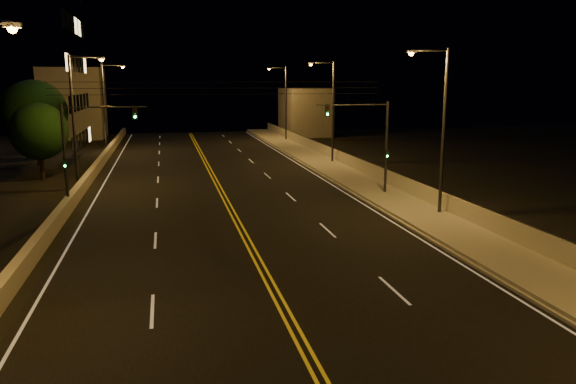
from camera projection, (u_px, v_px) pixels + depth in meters
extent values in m
cube|color=black|center=(243.00, 233.00, 29.59)|extent=(18.00, 120.00, 0.02)
cube|color=#9D9883|center=(432.00, 219.00, 31.84)|extent=(3.60, 120.00, 0.30)
cube|color=#9D9883|center=(401.00, 222.00, 31.46)|extent=(0.14, 120.00, 0.15)
cube|color=#AFA892|center=(459.00, 207.00, 32.06)|extent=(0.30, 120.00, 1.00)
cube|color=#AFA892|center=(45.00, 235.00, 27.45)|extent=(0.45, 120.00, 0.88)
cube|color=gray|center=(305.00, 112.00, 82.59)|extent=(6.00, 10.00, 6.81)
cube|color=gray|center=(74.00, 103.00, 77.77)|extent=(8.00, 8.00, 9.64)
cylinder|color=black|center=(459.00, 198.00, 31.96)|extent=(0.06, 120.00, 0.06)
cube|color=silver|center=(71.00, 242.00, 27.78)|extent=(0.12, 116.00, 0.00)
cube|color=silver|center=(395.00, 224.00, 31.40)|extent=(0.12, 116.00, 0.00)
cube|color=gold|center=(240.00, 233.00, 29.56)|extent=(0.12, 116.00, 0.00)
cube|color=gold|center=(246.00, 232.00, 29.62)|extent=(0.12, 116.00, 0.00)
cube|color=silver|center=(152.00, 310.00, 19.54)|extent=(0.12, 3.00, 0.00)
cube|color=silver|center=(155.00, 240.00, 28.16)|extent=(0.12, 3.00, 0.00)
cube|color=silver|center=(157.00, 203.00, 36.78)|extent=(0.12, 3.00, 0.00)
cube|color=silver|center=(158.00, 180.00, 45.40)|extent=(0.12, 3.00, 0.00)
cube|color=silver|center=(159.00, 164.00, 54.02)|extent=(0.12, 3.00, 0.00)
cube|color=silver|center=(159.00, 152.00, 62.65)|extent=(0.12, 3.00, 0.00)
cube|color=silver|center=(160.00, 144.00, 71.27)|extent=(0.12, 3.00, 0.00)
cube|color=silver|center=(160.00, 137.00, 79.89)|extent=(0.12, 3.00, 0.00)
cube|color=silver|center=(394.00, 290.00, 21.44)|extent=(0.12, 3.00, 0.00)
cube|color=silver|center=(327.00, 230.00, 30.06)|extent=(0.12, 3.00, 0.00)
cube|color=silver|center=(291.00, 197.00, 38.68)|extent=(0.12, 3.00, 0.00)
cube|color=silver|center=(267.00, 176.00, 47.30)|extent=(0.12, 3.00, 0.00)
cube|color=silver|center=(251.00, 161.00, 55.92)|extent=(0.12, 3.00, 0.00)
cube|color=silver|center=(239.00, 150.00, 64.54)|extent=(0.12, 3.00, 0.00)
cube|color=silver|center=(230.00, 142.00, 73.16)|extent=(0.12, 3.00, 0.00)
cube|color=silver|center=(223.00, 136.00, 81.78)|extent=(0.12, 3.00, 0.00)
cylinder|color=#2D2D33|center=(443.00, 135.00, 32.13)|extent=(0.20, 0.20, 9.68)
cylinder|color=#2D2D33|center=(430.00, 50.00, 30.98)|extent=(2.20, 0.12, 0.12)
cube|color=#2D2D33|center=(411.00, 51.00, 30.76)|extent=(0.50, 0.25, 0.14)
sphere|color=#FF9E2D|center=(411.00, 53.00, 30.78)|extent=(0.28, 0.28, 0.28)
cylinder|color=#2D2D33|center=(333.00, 114.00, 52.92)|extent=(0.20, 0.20, 9.68)
cylinder|color=#2D2D33|center=(322.00, 63.00, 51.77)|extent=(2.20, 0.12, 0.12)
cube|color=#2D2D33|center=(311.00, 63.00, 51.56)|extent=(0.50, 0.25, 0.14)
sphere|color=#FF9E2D|center=(311.00, 64.00, 51.58)|extent=(0.28, 0.28, 0.28)
cylinder|color=#2D2D33|center=(286.00, 104.00, 73.08)|extent=(0.20, 0.20, 9.68)
cylinder|color=#2D2D33|center=(278.00, 68.00, 71.94)|extent=(2.20, 0.12, 0.12)
cube|color=#2D2D33|center=(269.00, 68.00, 71.72)|extent=(0.50, 0.25, 0.14)
sphere|color=#FF9E2D|center=(269.00, 69.00, 71.74)|extent=(0.28, 0.28, 0.28)
cube|color=#2D2D33|center=(12.00, 25.00, 16.19)|extent=(0.50, 0.25, 0.14)
sphere|color=#FF9E2D|center=(12.00, 29.00, 16.21)|extent=(0.28, 0.28, 0.28)
cylinder|color=#2D2D33|center=(74.00, 124.00, 40.40)|extent=(0.20, 0.20, 9.68)
cylinder|color=#2D2D33|center=(85.00, 57.00, 39.72)|extent=(2.20, 0.12, 0.12)
cube|color=#2D2D33|center=(101.00, 58.00, 39.96)|extent=(0.50, 0.25, 0.14)
sphere|color=#FF9E2D|center=(102.00, 60.00, 39.98)|extent=(0.28, 0.28, 0.28)
cylinder|color=#2D2D33|center=(104.00, 109.00, 61.77)|extent=(0.20, 0.20, 9.68)
cylinder|color=#2D2D33|center=(112.00, 65.00, 61.09)|extent=(2.20, 0.12, 0.12)
cube|color=#2D2D33|center=(123.00, 66.00, 61.34)|extent=(0.50, 0.25, 0.14)
sphere|color=#FF9E2D|center=(123.00, 67.00, 61.36)|extent=(0.28, 0.28, 0.28)
cylinder|color=#2D2D33|center=(386.00, 149.00, 38.45)|extent=(0.18, 0.18, 6.51)
cylinder|color=#2D2D33|center=(353.00, 105.00, 37.33)|extent=(5.00, 0.10, 0.10)
cube|color=black|center=(327.00, 110.00, 37.03)|extent=(0.28, 0.18, 0.80)
sphere|color=#19FF4C|center=(328.00, 114.00, 36.97)|extent=(0.14, 0.14, 0.14)
cube|color=black|center=(387.00, 153.00, 38.36)|extent=(0.22, 0.14, 0.55)
cylinder|color=#2D2D33|center=(65.00, 158.00, 34.07)|extent=(0.18, 0.18, 6.51)
cylinder|color=#2D2D33|center=(105.00, 107.00, 34.00)|extent=(5.00, 0.10, 0.10)
cube|color=black|center=(135.00, 113.00, 34.44)|extent=(0.28, 0.18, 0.80)
sphere|color=#19FF4C|center=(135.00, 117.00, 34.38)|extent=(0.14, 0.14, 0.14)
cube|color=black|center=(65.00, 163.00, 33.97)|extent=(0.22, 0.14, 0.55)
cylinder|color=black|center=(222.00, 94.00, 37.33)|extent=(22.00, 0.03, 0.03)
cylinder|color=black|center=(221.00, 88.00, 37.25)|extent=(22.00, 0.03, 0.03)
cylinder|color=black|center=(221.00, 82.00, 37.17)|extent=(22.00, 0.03, 0.03)
cylinder|color=black|center=(42.00, 166.00, 45.42)|extent=(0.36, 0.36, 2.16)
sphere|color=black|center=(39.00, 131.00, 44.87)|extent=(4.56, 4.56, 4.56)
cylinder|color=black|center=(38.00, 151.00, 52.63)|extent=(0.36, 0.36, 2.80)
sphere|color=black|center=(35.00, 112.00, 51.92)|extent=(5.90, 5.90, 5.90)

